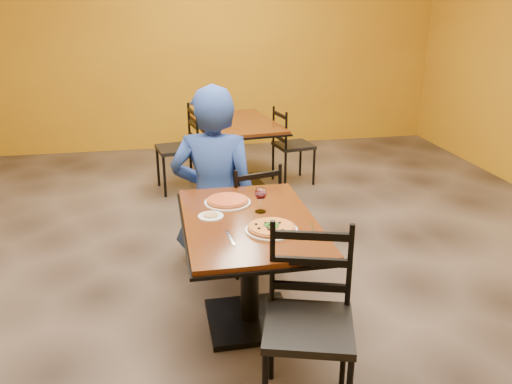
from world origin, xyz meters
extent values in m
cube|color=black|center=(0.00, 0.00, 0.00)|extent=(7.00, 8.00, 0.01)
cube|color=#BC8A14|center=(0.00, 4.00, 1.50)|extent=(7.00, 0.01, 3.00)
cube|color=#56280D|center=(0.00, -0.50, 0.73)|extent=(0.80, 1.20, 0.03)
cube|color=black|center=(0.00, -0.50, 0.71)|extent=(0.83, 1.23, 0.02)
cylinder|color=black|center=(0.00, -0.50, 0.37)|extent=(0.12, 0.12, 0.66)
cube|color=black|center=(0.00, -0.50, 0.02)|extent=(0.55, 0.55, 0.04)
cube|color=#56280D|center=(0.34, 2.21, 0.73)|extent=(0.96, 1.32, 0.03)
cube|color=black|center=(0.34, 2.21, 0.71)|extent=(1.00, 1.35, 0.02)
cylinder|color=black|center=(0.34, 2.21, 0.37)|extent=(0.12, 0.12, 0.66)
cube|color=black|center=(0.34, 2.21, 0.02)|extent=(0.63, 0.63, 0.04)
imported|color=#1C439A|center=(-0.11, 0.45, 0.72)|extent=(0.78, 0.61, 1.44)
cylinder|color=white|center=(0.10, -0.69, 0.76)|extent=(0.31, 0.31, 0.01)
cylinder|color=maroon|center=(0.10, -0.69, 0.77)|extent=(0.28, 0.28, 0.02)
cylinder|color=white|center=(-0.10, -0.21, 0.76)|extent=(0.31, 0.31, 0.01)
cylinder|color=orange|center=(-0.10, -0.21, 0.77)|extent=(0.28, 0.28, 0.02)
cylinder|color=white|center=(-0.23, -0.42, 0.76)|extent=(0.16, 0.16, 0.01)
cylinder|color=#A78251|center=(-0.23, -0.42, 0.76)|extent=(0.09, 0.09, 0.01)
cube|color=silver|center=(-0.16, -0.75, 0.75)|extent=(0.03, 0.19, 0.00)
cube|color=silver|center=(0.34, -0.72, 0.75)|extent=(0.06, 0.21, 0.00)
camera|label=1|loc=(-0.53, -3.44, 2.03)|focal=36.83mm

